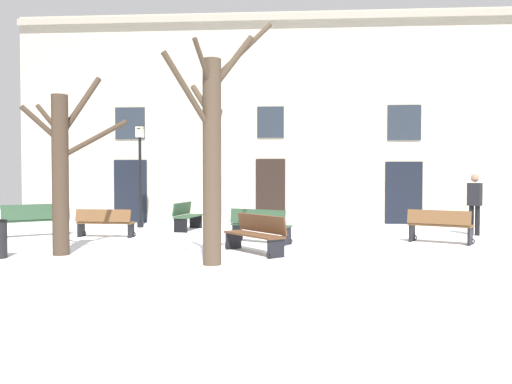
{
  "coord_description": "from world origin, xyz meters",
  "views": [
    {
      "loc": [
        0.83,
        -11.31,
        1.71
      ],
      "look_at": [
        0.0,
        1.52,
        1.35
      ],
      "focal_mm": 35.08,
      "sensor_mm": 36.0,
      "label": 1
    }
  ],
  "objects_px": {
    "bench_back_to_back_left": "(440,226)",
    "bench_by_litter_bin": "(187,216)",
    "bench_near_lamp": "(35,220)",
    "bench_facing_shops": "(256,233)",
    "streetlamp": "(140,164)",
    "person_crossing_plaza": "(475,201)",
    "bench_back_to_back_right": "(260,225)",
    "tree_foreground": "(213,149)",
    "tree_right_of_center": "(62,166)",
    "bench_far_corner": "(105,223)"
  },
  "relations": [
    {
      "from": "tree_right_of_center",
      "to": "bench_by_litter_bin",
      "type": "xyz_separation_m",
      "value": [
        1.69,
        5.38,
        -1.51
      ]
    },
    {
      "from": "bench_far_corner",
      "to": "bench_back_to_back_left",
      "type": "distance_m",
      "value": 9.26
    },
    {
      "from": "bench_back_to_back_right",
      "to": "bench_facing_shops",
      "type": "height_order",
      "value": "bench_back_to_back_right"
    },
    {
      "from": "bench_by_litter_bin",
      "to": "bench_back_to_back_left",
      "type": "bearing_deg",
      "value": -103.11
    },
    {
      "from": "bench_back_to_back_right",
      "to": "person_crossing_plaza",
      "type": "xyz_separation_m",
      "value": [
        6.3,
        2.25,
        0.56
      ]
    },
    {
      "from": "tree_foreground",
      "to": "streetlamp",
      "type": "distance_m",
      "value": 8.07
    },
    {
      "from": "bench_near_lamp",
      "to": "bench_facing_shops",
      "type": "distance_m",
      "value": 7.26
    },
    {
      "from": "tree_foreground",
      "to": "bench_far_corner",
      "type": "height_order",
      "value": "tree_foreground"
    },
    {
      "from": "bench_facing_shops",
      "to": "bench_back_to_back_left",
      "type": "distance_m",
      "value": 5.11
    },
    {
      "from": "streetlamp",
      "to": "person_crossing_plaza",
      "type": "relative_size",
      "value": 1.93
    },
    {
      "from": "tree_foreground",
      "to": "tree_right_of_center",
      "type": "bearing_deg",
      "value": 163.67
    },
    {
      "from": "streetlamp",
      "to": "bench_near_lamp",
      "type": "height_order",
      "value": "streetlamp"
    },
    {
      "from": "tree_foreground",
      "to": "streetlamp",
      "type": "height_order",
      "value": "tree_foreground"
    },
    {
      "from": "bench_back_to_back_right",
      "to": "bench_back_to_back_left",
      "type": "relative_size",
      "value": 1.02
    },
    {
      "from": "bench_far_corner",
      "to": "bench_near_lamp",
      "type": "bearing_deg",
      "value": 0.93
    },
    {
      "from": "bench_back_to_back_right",
      "to": "tree_foreground",
      "type": "bearing_deg",
      "value": 106.61
    },
    {
      "from": "tree_right_of_center",
      "to": "bench_back_to_back_left",
      "type": "bearing_deg",
      "value": 15.65
    },
    {
      "from": "bench_near_lamp",
      "to": "bench_back_to_back_right",
      "type": "bearing_deg",
      "value": 131.11
    },
    {
      "from": "tree_right_of_center",
      "to": "bench_back_to_back_right",
      "type": "bearing_deg",
      "value": 27.55
    },
    {
      "from": "tree_right_of_center",
      "to": "tree_foreground",
      "type": "bearing_deg",
      "value": -16.33
    },
    {
      "from": "tree_foreground",
      "to": "person_crossing_plaza",
      "type": "bearing_deg",
      "value": 38.05
    },
    {
      "from": "bench_far_corner",
      "to": "person_crossing_plaza",
      "type": "bearing_deg",
      "value": -168.77
    },
    {
      "from": "streetlamp",
      "to": "bench_facing_shops",
      "type": "bearing_deg",
      "value": -52.2
    },
    {
      "from": "bench_back_to_back_left",
      "to": "bench_by_litter_bin",
      "type": "bearing_deg",
      "value": 7.95
    },
    {
      "from": "bench_far_corner",
      "to": "person_crossing_plaza",
      "type": "relative_size",
      "value": 0.92
    },
    {
      "from": "bench_far_corner",
      "to": "bench_near_lamp",
      "type": "distance_m",
      "value": 2.15
    },
    {
      "from": "tree_foreground",
      "to": "bench_near_lamp",
      "type": "distance_m",
      "value": 7.6
    },
    {
      "from": "tree_foreground",
      "to": "streetlamp",
      "type": "xyz_separation_m",
      "value": [
        -3.63,
        7.21,
        -0.11
      ]
    },
    {
      "from": "streetlamp",
      "to": "bench_facing_shops",
      "type": "xyz_separation_m",
      "value": [
        4.38,
        -5.65,
        -1.74
      ]
    },
    {
      "from": "person_crossing_plaza",
      "to": "tree_foreground",
      "type": "bearing_deg",
      "value": 79.93
    },
    {
      "from": "tree_right_of_center",
      "to": "person_crossing_plaza",
      "type": "relative_size",
      "value": 2.25
    },
    {
      "from": "streetlamp",
      "to": "bench_back_to_back_left",
      "type": "bearing_deg",
      "value": -21.95
    },
    {
      "from": "streetlamp",
      "to": "bench_facing_shops",
      "type": "height_order",
      "value": "streetlamp"
    },
    {
      "from": "streetlamp",
      "to": "bench_near_lamp",
      "type": "relative_size",
      "value": 2.03
    },
    {
      "from": "bench_back_to_back_right",
      "to": "bench_facing_shops",
      "type": "relative_size",
      "value": 0.97
    },
    {
      "from": "bench_near_lamp",
      "to": "bench_back_to_back_left",
      "type": "bearing_deg",
      "value": 136.51
    },
    {
      "from": "bench_back_to_back_left",
      "to": "person_crossing_plaza",
      "type": "relative_size",
      "value": 0.89
    },
    {
      "from": "bench_back_to_back_left",
      "to": "bench_near_lamp",
      "type": "bearing_deg",
      "value": 25.12
    },
    {
      "from": "bench_back_to_back_left",
      "to": "person_crossing_plaza",
      "type": "xyz_separation_m",
      "value": [
        1.59,
        1.96,
        0.58
      ]
    },
    {
      "from": "tree_foreground",
      "to": "bench_back_to_back_left",
      "type": "xyz_separation_m",
      "value": [
        5.45,
        3.55,
        -1.83
      ]
    },
    {
      "from": "tree_right_of_center",
      "to": "bench_facing_shops",
      "type": "relative_size",
      "value": 2.41
    },
    {
      "from": "bench_near_lamp",
      "to": "person_crossing_plaza",
      "type": "distance_m",
      "value": 13.03
    },
    {
      "from": "streetlamp",
      "to": "person_crossing_plaza",
      "type": "xyz_separation_m",
      "value": [
        10.68,
        -1.7,
        -1.14
      ]
    },
    {
      "from": "tree_foreground",
      "to": "bench_facing_shops",
      "type": "distance_m",
      "value": 2.53
    },
    {
      "from": "tree_foreground",
      "to": "person_crossing_plaza",
      "type": "xyz_separation_m",
      "value": [
        7.04,
        5.51,
        -1.25
      ]
    },
    {
      "from": "streetlamp",
      "to": "bench_far_corner",
      "type": "distance_m",
      "value": 3.43
    },
    {
      "from": "bench_near_lamp",
      "to": "tree_right_of_center",
      "type": "bearing_deg",
      "value": 86.24
    },
    {
      "from": "bench_back_to_back_right",
      "to": "bench_near_lamp",
      "type": "distance_m",
      "value": 6.77
    },
    {
      "from": "bench_facing_shops",
      "to": "person_crossing_plaza",
      "type": "relative_size",
      "value": 0.93
    },
    {
      "from": "bench_facing_shops",
      "to": "bench_near_lamp",
      "type": "bearing_deg",
      "value": -152.01
    }
  ]
}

